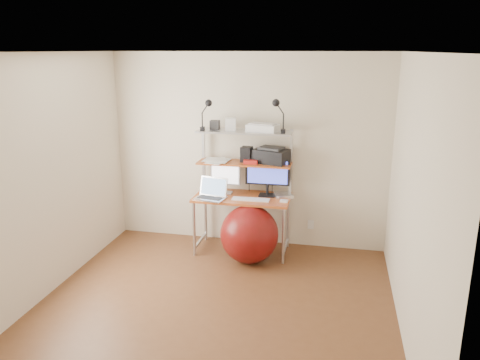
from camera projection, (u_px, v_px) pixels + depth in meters
The scene contains 20 objects.
room at pixel (211, 190), 4.38m from camera, with size 3.60×3.60×3.60m.
computer_desk at pixel (243, 179), 5.87m from camera, with size 1.20×0.60×1.57m.
wall_outlet at pixel (311, 225), 6.14m from camera, with size 0.08×0.01×0.12m, color silver.
monitor_silver at pixel (225, 176), 5.96m from camera, with size 0.39×0.14×0.43m.
monitor_black at pixel (268, 174), 5.84m from camera, with size 0.56×0.16×0.56m.
laptop at pixel (212, 194), 5.80m from camera, with size 0.41×0.36×0.32m.
keyboard at pixel (251, 199), 5.73m from camera, with size 0.46×0.13×0.01m, color silver.
mouse at pixel (284, 201), 5.65m from camera, with size 0.09×0.06×0.03m, color silver.
mac_mini at pixel (283, 195), 5.85m from camera, with size 0.22×0.22×0.04m, color silver.
phone at pixel (239, 198), 5.77m from camera, with size 0.07×0.13×0.01m, color black.
printer at pixel (271, 155), 5.84m from camera, with size 0.49×0.40×0.20m.
nas_cube at pixel (247, 154), 5.88m from camera, with size 0.13×0.13×0.19m, color black.
red_box at pixel (251, 162), 5.81m from camera, with size 0.17×0.11×0.05m, color red.
scanner at pixel (263, 127), 5.74m from camera, with size 0.41×0.31×0.10m.
box_white at pixel (231, 124), 5.79m from camera, with size 0.13×0.11×0.15m, color silver.
box_grey at pixel (215, 125), 5.87m from camera, with size 0.11×0.11×0.11m, color #2B2B2E.
clip_lamp_left at pixel (207, 108), 5.68m from camera, with size 0.15×0.09×0.39m.
clip_lamp_right at pixel (278, 108), 5.53m from camera, with size 0.16×0.09×0.41m.
exercise_ball at pixel (249, 234), 5.68m from camera, with size 0.71×0.71×0.71m, color #680B0D.
paper_stack at pixel (217, 160), 5.94m from camera, with size 0.35×0.40×0.02m.
Camera 1 is at (1.13, -4.04, 2.52)m, focal length 35.00 mm.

